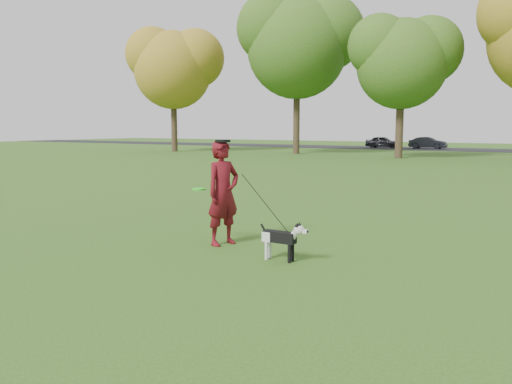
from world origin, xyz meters
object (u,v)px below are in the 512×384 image
Objects in this scene: car_left at (383,142)px; car_mid at (428,143)px; man at (223,193)px; dog at (283,236)px.

car_mid is at bearing -91.02° from car_left.
man is at bearing -170.44° from car_mid.
car_mid reaches higher than dog.
car_left is at bearing 29.29° from man.
car_mid is (-4.84, 39.74, -0.34)m from man.
dog is 40.65m from car_mid.
man reaches higher than dog.
man reaches higher than car_left.
car_left is (-10.30, 40.17, 0.19)m from dog.
car_left is at bearing 92.61° from car_mid.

